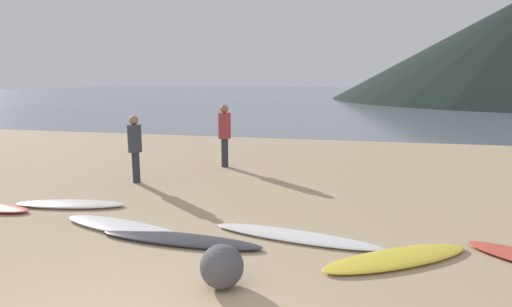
% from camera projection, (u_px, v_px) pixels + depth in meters
% --- Properties ---
extents(ground_plane, '(120.00, 120.00, 0.20)m').
position_uv_depth(ground_plane, '(285.00, 159.00, 13.02)').
color(ground_plane, tan).
rests_on(ground_plane, ground).
extents(ocean_water, '(140.00, 100.00, 0.01)m').
position_uv_depth(ocean_water, '(340.00, 94.00, 64.46)').
color(ocean_water, slate).
rests_on(ocean_water, ground).
extents(surfboard_2, '(2.14, 0.89, 0.09)m').
position_uv_depth(surfboard_2, '(70.00, 204.00, 7.84)').
color(surfboard_2, silver).
rests_on(surfboard_2, ground).
extents(surfboard_3, '(2.39, 1.03, 0.09)m').
position_uv_depth(surfboard_3, '(123.00, 227.00, 6.64)').
color(surfboard_3, white).
rests_on(surfboard_3, ground).
extents(surfboard_4, '(2.54, 0.56, 0.09)m').
position_uv_depth(surfboard_4, '(180.00, 239.00, 6.12)').
color(surfboard_4, '#333338').
rests_on(surfboard_4, ground).
extents(surfboard_5, '(2.64, 0.92, 0.07)m').
position_uv_depth(surfboard_5, '(295.00, 236.00, 6.27)').
color(surfboard_5, white).
rests_on(surfboard_5, ground).
extents(surfboard_6, '(2.18, 1.71, 0.08)m').
position_uv_depth(surfboard_6, '(397.00, 258.00, 5.49)').
color(surfboard_6, yellow).
rests_on(surfboard_6, ground).
extents(person_0, '(0.31, 0.31, 1.54)m').
position_uv_depth(person_0, '(135.00, 144.00, 9.48)').
color(person_0, '#2D2D38').
rests_on(person_0, ground).
extents(person_1, '(0.34, 0.34, 1.68)m').
position_uv_depth(person_1, '(224.00, 131.00, 11.16)').
color(person_1, '#2D2D38').
rests_on(person_1, ground).
extents(beach_rock_near, '(0.51, 0.51, 0.51)m').
position_uv_depth(beach_rock_near, '(222.00, 266.00, 4.77)').
color(beach_rock_near, '#4F4C51').
rests_on(beach_rock_near, ground).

